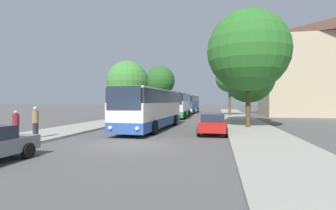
{
  "coord_description": "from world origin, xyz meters",
  "views": [
    {
      "loc": [
        4.38,
        -13.15,
        2.3
      ],
      "look_at": [
        -0.91,
        14.31,
        1.89
      ],
      "focal_mm": 28.0,
      "sensor_mm": 36.0,
      "label": 1
    }
  ],
  "objects_px": {
    "bus_middle": "(178,105)",
    "tree_right_mid": "(230,78)",
    "tree_right_near": "(248,51)",
    "tree_right_far": "(249,77)",
    "bus_front": "(152,108)",
    "tree_left_far": "(127,82)",
    "bus_rear": "(189,104)",
    "parked_car_right_near": "(213,124)",
    "pedestrian_waiting_near": "(35,122)",
    "pedestrian_walking_back": "(16,125)",
    "tree_left_near": "(160,81)"
  },
  "relations": [
    {
      "from": "tree_left_near",
      "to": "pedestrian_waiting_near",
      "type": "bearing_deg",
      "value": -90.53
    },
    {
      "from": "tree_right_mid",
      "to": "tree_left_far",
      "type": "bearing_deg",
      "value": -135.86
    },
    {
      "from": "tree_left_near",
      "to": "tree_right_near",
      "type": "relative_size",
      "value": 0.86
    },
    {
      "from": "bus_front",
      "to": "tree_right_mid",
      "type": "height_order",
      "value": "tree_right_mid"
    },
    {
      "from": "tree_left_near",
      "to": "tree_right_far",
      "type": "xyz_separation_m",
      "value": [
        13.43,
        -15.86,
        -1.02
      ]
    },
    {
      "from": "bus_front",
      "to": "tree_right_near",
      "type": "bearing_deg",
      "value": 14.77
    },
    {
      "from": "parked_car_right_near",
      "to": "pedestrian_walking_back",
      "type": "height_order",
      "value": "pedestrian_walking_back"
    },
    {
      "from": "bus_middle",
      "to": "bus_rear",
      "type": "distance_m",
      "value": 13.93
    },
    {
      "from": "bus_middle",
      "to": "tree_right_far",
      "type": "xyz_separation_m",
      "value": [
        8.78,
        -6.79,
        3.11
      ]
    },
    {
      "from": "tree_left_near",
      "to": "tree_left_far",
      "type": "distance_m",
      "value": 16.06
    },
    {
      "from": "bus_front",
      "to": "bus_rear",
      "type": "distance_m",
      "value": 29.49
    },
    {
      "from": "bus_front",
      "to": "tree_left_far",
      "type": "bearing_deg",
      "value": 123.19
    },
    {
      "from": "bus_rear",
      "to": "pedestrian_waiting_near",
      "type": "distance_m",
      "value": 37.21
    },
    {
      "from": "pedestrian_waiting_near",
      "to": "tree_left_far",
      "type": "relative_size",
      "value": 0.27
    },
    {
      "from": "parked_car_right_near",
      "to": "pedestrian_waiting_near",
      "type": "bearing_deg",
      "value": 26.08
    },
    {
      "from": "tree_left_far",
      "to": "bus_rear",
      "type": "bearing_deg",
      "value": 76.29
    },
    {
      "from": "bus_front",
      "to": "pedestrian_walking_back",
      "type": "xyz_separation_m",
      "value": [
        -5.97,
        -7.87,
        -0.78
      ]
    },
    {
      "from": "pedestrian_walking_back",
      "to": "tree_right_far",
      "type": "distance_m",
      "value": 22.49
    },
    {
      "from": "pedestrian_waiting_near",
      "to": "tree_right_far",
      "type": "height_order",
      "value": "tree_right_far"
    },
    {
      "from": "bus_front",
      "to": "parked_car_right_near",
      "type": "xyz_separation_m",
      "value": [
        5.04,
        -2.59,
        -1.0
      ]
    },
    {
      "from": "bus_rear",
      "to": "tree_left_near",
      "type": "relative_size",
      "value": 1.39
    },
    {
      "from": "tree_right_far",
      "to": "tree_right_mid",
      "type": "bearing_deg",
      "value": 97.31
    },
    {
      "from": "tree_left_far",
      "to": "tree_right_far",
      "type": "height_order",
      "value": "tree_right_far"
    },
    {
      "from": "tree_left_far",
      "to": "tree_right_near",
      "type": "relative_size",
      "value": 0.71
    },
    {
      "from": "tree_left_far",
      "to": "tree_right_near",
      "type": "distance_m",
      "value": 14.84
    },
    {
      "from": "bus_rear",
      "to": "tree_left_far",
      "type": "height_order",
      "value": "tree_left_far"
    },
    {
      "from": "bus_middle",
      "to": "parked_car_right_near",
      "type": "xyz_separation_m",
      "value": [
        5.18,
        -18.15,
        -1.07
      ]
    },
    {
      "from": "tree_left_near",
      "to": "tree_right_far",
      "type": "height_order",
      "value": "tree_left_near"
    },
    {
      "from": "tree_right_near",
      "to": "tree_right_far",
      "type": "relative_size",
      "value": 1.29
    },
    {
      "from": "bus_rear",
      "to": "tree_left_far",
      "type": "distance_m",
      "value": 21.66
    },
    {
      "from": "pedestrian_waiting_near",
      "to": "tree_left_far",
      "type": "distance_m",
      "value": 16.39
    },
    {
      "from": "tree_left_near",
      "to": "tree_right_mid",
      "type": "distance_m",
      "value": 12.59
    },
    {
      "from": "tree_left_far",
      "to": "tree_right_mid",
      "type": "height_order",
      "value": "tree_right_mid"
    },
    {
      "from": "bus_rear",
      "to": "tree_right_mid",
      "type": "xyz_separation_m",
      "value": [
        7.21,
        -8.92,
        4.06
      ]
    },
    {
      "from": "bus_rear",
      "to": "parked_car_right_near",
      "type": "height_order",
      "value": "bus_rear"
    },
    {
      "from": "parked_car_right_near",
      "to": "tree_right_far",
      "type": "xyz_separation_m",
      "value": [
        3.6,
        11.36,
        4.18
      ]
    },
    {
      "from": "bus_middle",
      "to": "tree_right_mid",
      "type": "xyz_separation_m",
      "value": [
        7.26,
        5.01,
        4.02
      ]
    },
    {
      "from": "tree_right_mid",
      "to": "tree_right_far",
      "type": "distance_m",
      "value": 11.93
    },
    {
      "from": "bus_rear",
      "to": "pedestrian_walking_back",
      "type": "bearing_deg",
      "value": -97.31
    },
    {
      "from": "tree_right_near",
      "to": "bus_middle",
      "type": "bearing_deg",
      "value": 119.99
    },
    {
      "from": "pedestrian_walking_back",
      "to": "tree_right_mid",
      "type": "height_order",
      "value": "tree_right_mid"
    },
    {
      "from": "tree_right_far",
      "to": "parked_car_right_near",
      "type": "bearing_deg",
      "value": -107.59
    },
    {
      "from": "bus_middle",
      "to": "tree_right_near",
      "type": "height_order",
      "value": "tree_right_near"
    },
    {
      "from": "bus_middle",
      "to": "tree_right_mid",
      "type": "height_order",
      "value": "tree_right_mid"
    },
    {
      "from": "pedestrian_waiting_near",
      "to": "tree_right_mid",
      "type": "xyz_separation_m",
      "value": [
        12.21,
        27.94,
        4.75
      ]
    },
    {
      "from": "bus_front",
      "to": "tree_right_near",
      "type": "distance_m",
      "value": 9.32
    },
    {
      "from": "bus_middle",
      "to": "tree_left_far",
      "type": "relative_size",
      "value": 1.6
    },
    {
      "from": "tree_right_near",
      "to": "bus_rear",
      "type": "bearing_deg",
      "value": 105.93
    },
    {
      "from": "pedestrian_waiting_near",
      "to": "tree_right_mid",
      "type": "bearing_deg",
      "value": 70.84
    },
    {
      "from": "bus_front",
      "to": "tree_left_near",
      "type": "relative_size",
      "value": 1.42
    }
  ]
}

